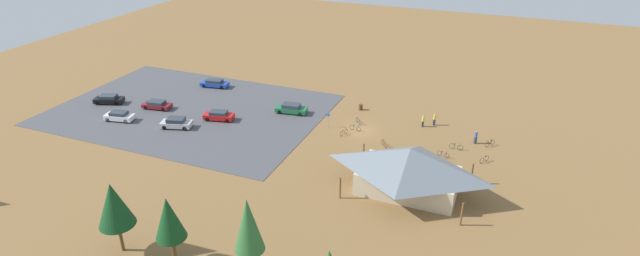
% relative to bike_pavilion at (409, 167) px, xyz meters
% --- Properties ---
extents(ground, '(160.00, 160.00, 0.00)m').
position_rel_bike_pavilion_xyz_m(ground, '(9.82, -12.78, -3.03)').
color(ground, olive).
rests_on(ground, ground).
extents(parking_lot_asphalt, '(40.14, 28.29, 0.05)m').
position_rel_bike_pavilion_xyz_m(parking_lot_asphalt, '(35.93, -9.76, -3.01)').
color(parking_lot_asphalt, '#4C4C51').
rests_on(parking_lot_asphalt, ground).
extents(bike_pavilion, '(13.30, 8.80, 5.35)m').
position_rel_bike_pavilion_xyz_m(bike_pavilion, '(0.00, 0.00, 0.00)').
color(bike_pavilion, beige).
rests_on(bike_pavilion, ground).
extents(trash_bin, '(0.60, 0.60, 0.90)m').
position_rel_bike_pavilion_xyz_m(trash_bin, '(11.73, -19.55, -2.58)').
color(trash_bin, brown).
rests_on(trash_bin, ground).
extents(lot_sign, '(0.56, 0.08, 2.20)m').
position_rel_bike_pavilion_xyz_m(lot_sign, '(14.20, -12.03, -1.62)').
color(lot_sign, '#99999E').
rests_on(lot_sign, ground).
extents(pine_far_west, '(2.75, 2.75, 6.98)m').
position_rel_bike_pavilion_xyz_m(pine_far_west, '(16.71, 19.62, 1.85)').
color(pine_far_west, brown).
rests_on(pine_far_west, ground).
extents(pine_west, '(3.31, 3.31, 7.32)m').
position_rel_bike_pavilion_xyz_m(pine_west, '(22.34, 20.01, 2.10)').
color(pine_west, brown).
rests_on(pine_west, ground).
extents(pine_midwest, '(2.62, 2.62, 7.85)m').
position_rel_bike_pavilion_xyz_m(pine_midwest, '(9.60, 18.26, 2.20)').
color(pine_midwest, brown).
rests_on(pine_midwest, ground).
extents(bicycle_green_trailside, '(1.81, 0.48, 0.90)m').
position_rel_bike_pavilion_xyz_m(bicycle_green_trailside, '(-3.68, -12.01, -2.64)').
color(bicycle_green_trailside, black).
rests_on(bicycle_green_trailside, ground).
extents(bicycle_purple_lone_west, '(1.68, 0.65, 0.79)m').
position_rel_bike_pavilion_xyz_m(bicycle_purple_lone_west, '(-2.46, -9.35, -2.67)').
color(bicycle_purple_lone_west, black).
rests_on(bicycle_purple_lone_west, ground).
extents(bicycle_orange_yard_center, '(0.70, 1.53, 0.85)m').
position_rel_bike_pavilion_xyz_m(bicycle_orange_yard_center, '(11.26, -10.55, -2.67)').
color(bicycle_orange_yard_center, black).
rests_on(bicycle_orange_yard_center, ground).
extents(bicycle_teal_mid_cluster, '(1.77, 0.48, 0.80)m').
position_rel_bike_pavilion_xyz_m(bicycle_teal_mid_cluster, '(10.22, -12.42, -2.66)').
color(bicycle_teal_mid_cluster, black).
rests_on(bicycle_teal_mid_cluster, ground).
extents(bicycle_red_yard_front, '(1.07, 1.34, 0.89)m').
position_rel_bike_pavilion_xyz_m(bicycle_red_yard_front, '(5.18, -9.27, -2.65)').
color(bicycle_red_yard_front, black).
rests_on(bicycle_red_yard_front, ground).
extents(bicycle_blue_yard_right, '(1.18, 1.19, 0.82)m').
position_rel_bike_pavilion_xyz_m(bicycle_blue_yard_right, '(10.49, -14.70, -2.68)').
color(bicycle_blue_yard_right, black).
rests_on(bicycle_blue_yard_right, ground).
extents(bicycle_black_near_sign, '(1.11, 1.44, 0.93)m').
position_rel_bike_pavilion_xyz_m(bicycle_black_near_sign, '(-7.62, -14.60, -2.63)').
color(bicycle_black_near_sign, black).
rests_on(bicycle_black_near_sign, ground).
extents(bicycle_white_back_row, '(0.94, 1.48, 0.85)m').
position_rel_bike_pavilion_xyz_m(bicycle_white_back_row, '(-7.39, -9.92, -2.65)').
color(bicycle_white_back_row, black).
rests_on(bicycle_white_back_row, ground).
extents(car_green_back_corner, '(4.90, 2.48, 1.45)m').
position_rel_bike_pavilion_xyz_m(car_green_back_corner, '(21.01, -14.43, -2.27)').
color(car_green_back_corner, '#1E6B3D').
rests_on(car_green_back_corner, parking_lot_asphalt).
extents(car_black_front_row, '(4.76, 3.13, 1.40)m').
position_rel_bike_pavilion_xyz_m(car_black_front_row, '(49.09, -7.01, -2.28)').
color(car_black_front_row, black).
rests_on(car_black_front_row, parking_lot_asphalt).
extents(car_blue_by_curb, '(4.93, 2.47, 1.32)m').
position_rel_bike_pavilion_xyz_m(car_blue_by_curb, '(37.67, -19.37, -2.32)').
color(car_blue_by_curb, '#1E42B2').
rests_on(car_blue_by_curb, parking_lot_asphalt).
extents(car_white_end_stall, '(4.47, 2.50, 1.38)m').
position_rel_bike_pavilion_xyz_m(car_white_end_stall, '(43.05, -2.60, -2.29)').
color(car_white_end_stall, white).
rests_on(car_white_end_stall, parking_lot_asphalt).
extents(car_red_inner_stall, '(4.60, 2.67, 1.39)m').
position_rel_bike_pavilion_xyz_m(car_red_inner_stall, '(29.75, -8.20, -2.29)').
color(car_red_inner_stall, red).
rests_on(car_red_inner_stall, parking_lot_asphalt).
extents(car_silver_second_row, '(4.65, 3.03, 1.49)m').
position_rel_bike_pavilion_xyz_m(car_silver_second_row, '(33.88, -3.72, -2.25)').
color(car_silver_second_row, '#BCBCC1').
rests_on(car_silver_second_row, parking_lot_asphalt).
extents(car_maroon_far_end, '(4.56, 2.45, 1.25)m').
position_rel_bike_pavilion_xyz_m(car_maroon_far_end, '(40.82, -8.21, -2.35)').
color(car_maroon_far_end, maroon).
rests_on(car_maroon_far_end, parking_lot_asphalt).
extents(visitor_at_bikes, '(0.36, 0.36, 1.78)m').
position_rel_bike_pavilion_xyz_m(visitor_at_bikes, '(0.32, -18.31, -2.10)').
color(visitor_at_bikes, '#2D3347').
rests_on(visitor_at_bikes, ground).
extents(visitor_near_lot, '(0.37, 0.40, 1.85)m').
position_rel_bike_pavilion_xyz_m(visitor_near_lot, '(-5.77, -14.70, -2.06)').
color(visitor_near_lot, '#2D3347').
rests_on(visitor_near_lot, ground).
extents(visitor_crossing_yard, '(0.36, 0.38, 1.73)m').
position_rel_bike_pavilion_xyz_m(visitor_crossing_yard, '(1.73, -17.18, -2.13)').
color(visitor_crossing_yard, '#2D3347').
rests_on(visitor_crossing_yard, ground).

